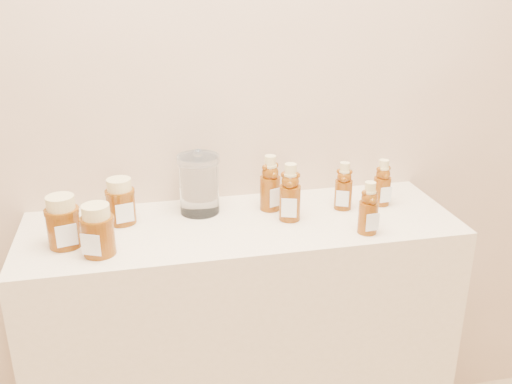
{
  "coord_description": "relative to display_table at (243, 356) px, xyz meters",
  "views": [
    {
      "loc": [
        -0.27,
        0.14,
        1.56
      ],
      "look_at": [
        0.03,
        1.52,
        1.0
      ],
      "focal_mm": 40.0,
      "sensor_mm": 36.0,
      "label": 1
    }
  ],
  "objects": [
    {
      "name": "wall_back",
      "position": [
        0.0,
        0.2,
        0.9
      ],
      "size": [
        3.5,
        0.02,
        2.7
      ],
      "primitive_type": "cube",
      "color": "tan",
      "rests_on": "ground"
    },
    {
      "name": "display_table",
      "position": [
        0.0,
        0.0,
        0.0
      ],
      "size": [
        1.2,
        0.4,
        0.9
      ],
      "primitive_type": "cube",
      "color": "beige",
      "rests_on": "ground"
    },
    {
      "name": "bear_bottle_back_left",
      "position": [
        0.1,
        0.08,
        0.54
      ],
      "size": [
        0.08,
        0.08,
        0.18
      ],
      "primitive_type": null,
      "rotation": [
        0.0,
        0.0,
        0.37
      ],
      "color": "#602B07",
      "rests_on": "display_table"
    },
    {
      "name": "bear_bottle_back_mid",
      "position": [
        0.31,
        0.04,
        0.53
      ],
      "size": [
        0.07,
        0.07,
        0.16
      ],
      "primitive_type": null,
      "rotation": [
        0.0,
        0.0,
        -0.43
      ],
      "color": "#602B07",
      "rests_on": "display_table"
    },
    {
      "name": "bear_bottle_back_right",
      "position": [
        0.43,
        0.04,
        0.53
      ],
      "size": [
        0.06,
        0.06,
        0.16
      ],
      "primitive_type": null,
      "rotation": [
        0.0,
        0.0,
        0.09
      ],
      "color": "#602B07",
      "rests_on": "display_table"
    },
    {
      "name": "bear_bottle_front_left",
      "position": [
        0.13,
        -0.01,
        0.54
      ],
      "size": [
        0.08,
        0.08,
        0.19
      ],
      "primitive_type": null,
      "rotation": [
        0.0,
        0.0,
        -0.34
      ],
      "color": "#602B07",
      "rests_on": "display_table"
    },
    {
      "name": "bear_bottle_front_right",
      "position": [
        0.31,
        -0.13,
        0.53
      ],
      "size": [
        0.06,
        0.06,
        0.16
      ],
      "primitive_type": null,
      "rotation": [
        0.0,
        0.0,
        0.08
      ],
      "color": "#602B07",
      "rests_on": "display_table"
    },
    {
      "name": "honey_jar_left",
      "position": [
        -0.46,
        -0.04,
        0.52
      ],
      "size": [
        0.1,
        0.1,
        0.14
      ],
      "primitive_type": null,
      "rotation": [
        0.0,
        0.0,
        0.24
      ],
      "color": "#602B07",
      "rests_on": "display_table"
    },
    {
      "name": "honey_jar_back",
      "position": [
        -0.32,
        0.07,
        0.51
      ],
      "size": [
        0.1,
        0.1,
        0.13
      ],
      "primitive_type": null,
      "rotation": [
        0.0,
        0.0,
        0.24
      ],
      "color": "#602B07",
      "rests_on": "display_table"
    },
    {
      "name": "honey_jar_front",
      "position": [
        -0.38,
        -0.11,
        0.52
      ],
      "size": [
        0.11,
        0.11,
        0.13
      ],
      "primitive_type": null,
      "rotation": [
        0.0,
        0.0,
        -0.43
      ],
      "color": "#602B07",
      "rests_on": "display_table"
    },
    {
      "name": "glass_canister",
      "position": [
        -0.1,
        0.1,
        0.54
      ],
      "size": [
        0.16,
        0.16,
        0.18
      ],
      "primitive_type": null,
      "rotation": [
        0.0,
        0.0,
        0.44
      ],
      "color": "white",
      "rests_on": "display_table"
    }
  ]
}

